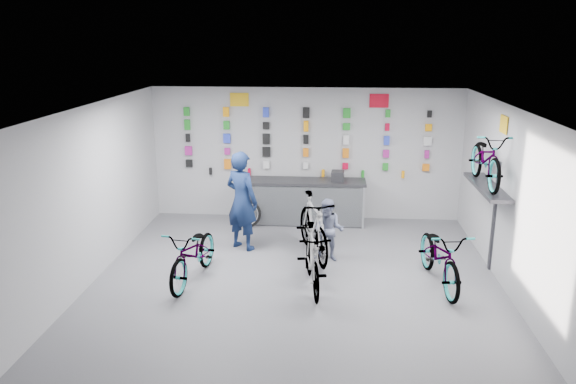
# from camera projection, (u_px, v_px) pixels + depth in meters

# --- Properties ---
(floor) EXTENTS (8.00, 8.00, 0.00)m
(floor) POSITION_uv_depth(u_px,v_px,m) (294.00, 291.00, 9.34)
(floor) COLOR #525157
(floor) RESTS_ON ground
(ceiling) EXTENTS (8.00, 8.00, 0.00)m
(ceiling) POSITION_uv_depth(u_px,v_px,m) (295.00, 111.00, 8.53)
(ceiling) COLOR white
(ceiling) RESTS_ON wall_back
(wall_back) EXTENTS (7.00, 0.00, 7.00)m
(wall_back) POSITION_uv_depth(u_px,v_px,m) (306.00, 154.00, 12.77)
(wall_back) COLOR #A9A9AC
(wall_back) RESTS_ON floor
(wall_front) EXTENTS (7.00, 0.00, 7.00)m
(wall_front) POSITION_uv_depth(u_px,v_px,m) (267.00, 334.00, 5.09)
(wall_front) COLOR #A9A9AC
(wall_front) RESTS_ON floor
(wall_left) EXTENTS (0.00, 8.00, 8.00)m
(wall_left) POSITION_uv_depth(u_px,v_px,m) (82.00, 200.00, 9.19)
(wall_left) COLOR #A9A9AC
(wall_left) RESTS_ON floor
(wall_right) EXTENTS (0.00, 8.00, 8.00)m
(wall_right) POSITION_uv_depth(u_px,v_px,m) (520.00, 210.00, 8.68)
(wall_right) COLOR #A9A9AC
(wall_right) RESTS_ON floor
(counter) EXTENTS (2.70, 0.66, 1.00)m
(counter) POSITION_uv_depth(u_px,v_px,m) (305.00, 202.00, 12.61)
(counter) COLOR black
(counter) RESTS_ON floor
(merch_wall) EXTENTS (5.57, 0.08, 1.57)m
(merch_wall) POSITION_uv_depth(u_px,v_px,m) (299.00, 141.00, 12.63)
(merch_wall) COLOR black
(merch_wall) RESTS_ON wall_back
(wall_bracket) EXTENTS (0.39, 1.90, 2.00)m
(wall_bracket) POSITION_uv_depth(u_px,v_px,m) (488.00, 191.00, 9.85)
(wall_bracket) COLOR #333338
(wall_bracket) RESTS_ON wall_right
(sign_left) EXTENTS (0.42, 0.02, 0.30)m
(sign_left) POSITION_uv_depth(u_px,v_px,m) (239.00, 100.00, 12.53)
(sign_left) COLOR yellow
(sign_left) RESTS_ON wall_back
(sign_right) EXTENTS (0.42, 0.02, 0.30)m
(sign_right) POSITION_uv_depth(u_px,v_px,m) (379.00, 101.00, 12.31)
(sign_right) COLOR red
(sign_right) RESTS_ON wall_back
(sign_side) EXTENTS (0.02, 0.40, 0.30)m
(sign_side) POSITION_uv_depth(u_px,v_px,m) (504.00, 124.00, 9.52)
(sign_side) COLOR yellow
(sign_side) RESTS_ON wall_right
(bike_left) EXTENTS (0.93, 1.97, 1.00)m
(bike_left) POSITION_uv_depth(u_px,v_px,m) (194.00, 254.00, 9.62)
(bike_left) COLOR gray
(bike_left) RESTS_ON floor
(bike_center) EXTENTS (0.74, 1.82, 1.06)m
(bike_center) POSITION_uv_depth(u_px,v_px,m) (312.00, 259.00, 9.32)
(bike_center) COLOR gray
(bike_center) RESTS_ON floor
(bike_right) EXTENTS (0.95, 2.08, 1.05)m
(bike_right) POSITION_uv_depth(u_px,v_px,m) (440.00, 256.00, 9.46)
(bike_right) COLOR gray
(bike_right) RESTS_ON floor
(bike_service) EXTENTS (1.11, 2.09, 1.21)m
(bike_service) POSITION_uv_depth(u_px,v_px,m) (313.00, 226.00, 10.68)
(bike_service) COLOR gray
(bike_service) RESTS_ON floor
(bike_wall) EXTENTS (0.63, 1.80, 0.95)m
(bike_wall) POSITION_uv_depth(u_px,v_px,m) (487.00, 159.00, 9.70)
(bike_wall) COLOR gray
(bike_wall) RESTS_ON wall_bracket
(clerk) EXTENTS (0.86, 0.77, 1.97)m
(clerk) POSITION_uv_depth(u_px,v_px,m) (242.00, 201.00, 10.98)
(clerk) COLOR #101F43
(clerk) RESTS_ON floor
(customer) EXTENTS (0.66, 0.56, 1.20)m
(customer) POSITION_uv_depth(u_px,v_px,m) (329.00, 230.00, 10.48)
(customer) COLOR slate
(customer) RESTS_ON floor
(spare_wheel) EXTENTS (0.64, 0.22, 0.63)m
(spare_wheel) POSITION_uv_depth(u_px,v_px,m) (247.00, 214.00, 12.39)
(spare_wheel) COLOR black
(spare_wheel) RESTS_ON floor
(register) EXTENTS (0.30, 0.32, 0.22)m
(register) POSITION_uv_depth(u_px,v_px,m) (338.00, 176.00, 12.39)
(register) COLOR black
(register) RESTS_ON counter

